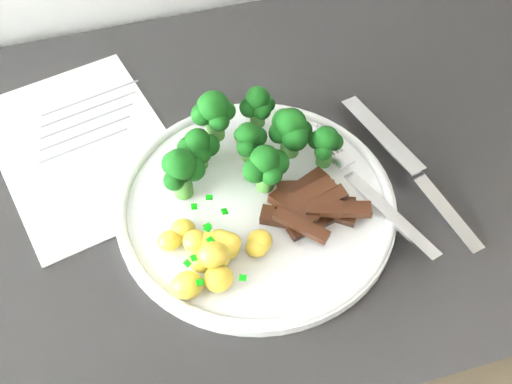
# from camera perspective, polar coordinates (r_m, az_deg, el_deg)

# --- Properties ---
(counter) EXTENTS (2.39, 0.60, 0.89)m
(counter) POSITION_cam_1_polar(r_m,az_deg,el_deg) (1.12, -5.92, -14.09)
(counter) COLOR black
(counter) RESTS_ON ground
(recipe_paper) EXTENTS (0.25, 0.31, 0.00)m
(recipe_paper) POSITION_cam_1_polar(r_m,az_deg,el_deg) (0.80, -14.91, 3.86)
(recipe_paper) COLOR white
(recipe_paper) RESTS_ON counter
(plate) EXTENTS (0.31, 0.31, 0.02)m
(plate) POSITION_cam_1_polar(r_m,az_deg,el_deg) (0.71, -0.00, -1.05)
(plate) COLOR white
(plate) RESTS_ON counter
(broccoli) EXTENTS (0.20, 0.13, 0.08)m
(broccoli) POSITION_cam_1_polar(r_m,az_deg,el_deg) (0.71, -0.95, 4.73)
(broccoli) COLOR #2F5F1F
(broccoli) RESTS_ON plate
(potatoes) EXTENTS (0.11, 0.11, 0.04)m
(potatoes) POSITION_cam_1_polar(r_m,az_deg,el_deg) (0.65, -3.83, -5.39)
(potatoes) COLOR gold
(potatoes) RESTS_ON plate
(beef_strips) EXTENTS (0.12, 0.10, 0.03)m
(beef_strips) POSITION_cam_1_polar(r_m,az_deg,el_deg) (0.69, 4.95, -1.24)
(beef_strips) COLOR black
(beef_strips) RESTS_ON plate
(fork) EXTENTS (0.08, 0.21, 0.02)m
(fork) POSITION_cam_1_polar(r_m,az_deg,el_deg) (0.71, 10.22, -0.19)
(fork) COLOR silver
(fork) RESTS_ON plate
(knife) EXTENTS (0.07, 0.25, 0.03)m
(knife) POSITION_cam_1_polar(r_m,az_deg,el_deg) (0.75, 14.68, 0.33)
(knife) COLOR silver
(knife) RESTS_ON plate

